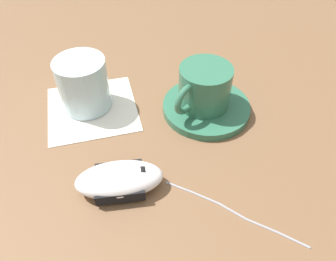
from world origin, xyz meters
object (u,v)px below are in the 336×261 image
object	(u,v)px
drinking_glass	(83,84)
saucer	(206,107)
coffee_cup	(204,87)
computer_mouse	(119,179)

from	to	relation	value
drinking_glass	saucer	bearing A→B (deg)	92.07
coffee_cup	computer_mouse	world-z (taller)	coffee_cup
computer_mouse	drinking_glass	distance (m)	0.18
saucer	drinking_glass	xyz separation A→B (m)	(0.01, -0.20, 0.04)
saucer	coffee_cup	size ratio (longest dim) A/B	1.40
drinking_glass	computer_mouse	bearing A→B (deg)	28.96
coffee_cup	drinking_glass	distance (m)	0.19
saucer	drinking_glass	bearing A→B (deg)	-87.93
coffee_cup	drinking_glass	size ratio (longest dim) A/B	1.21
drinking_glass	coffee_cup	bearing A→B (deg)	92.51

